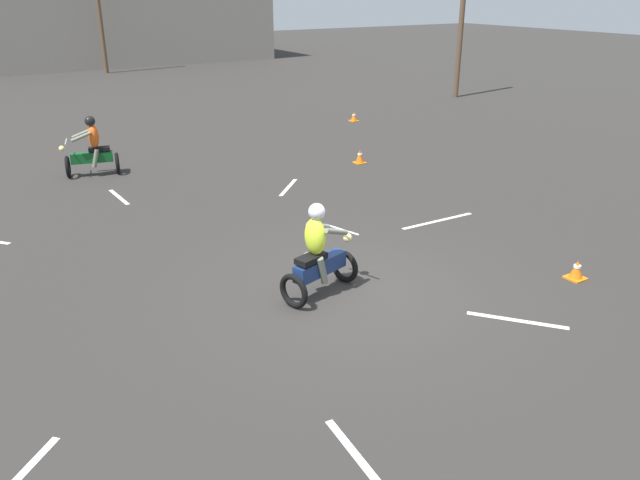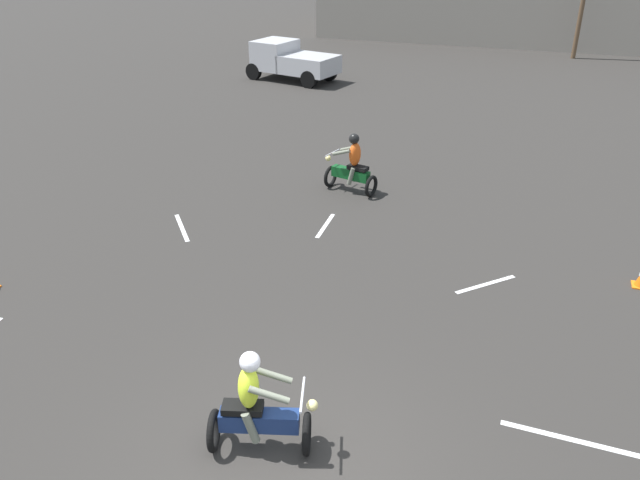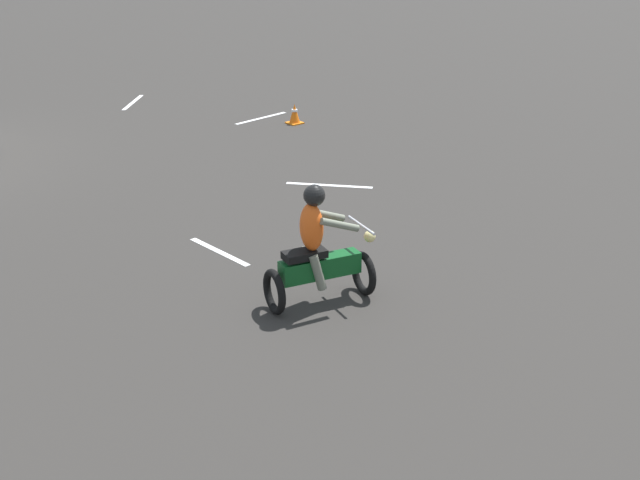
% 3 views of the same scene
% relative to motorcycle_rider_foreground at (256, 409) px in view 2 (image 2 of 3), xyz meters
% --- Properties ---
extents(ground_plane, '(120.00, 120.00, 0.00)m').
position_rel_motorcycle_rider_foreground_xyz_m(ground_plane, '(0.57, -0.31, -0.73)').
color(ground_plane, '#2D2B28').
extents(motorcycle_rider_foreground, '(1.56, 1.00, 1.66)m').
position_rel_motorcycle_rider_foreground_xyz_m(motorcycle_rider_foreground, '(0.00, 0.00, 0.00)').
color(motorcycle_rider_foreground, black).
rests_on(motorcycle_rider_foreground, ground).
extents(motorcycle_rider_background, '(1.56, 0.95, 1.66)m').
position_rel_motorcycle_rider_foreground_xyz_m(motorcycle_rider_background, '(-1.52, 9.42, 0.00)').
color(motorcycle_rider_background, black).
rests_on(motorcycle_rider_background, ground).
extents(pickup_truck, '(4.45, 2.79, 1.73)m').
position_rel_motorcycle_rider_foreground_xyz_m(pickup_truck, '(-8.18, 21.47, 0.20)').
color(pickup_truck, black).
rests_on(pickup_truck, ground).
extents(lane_stripe_e, '(1.97, 0.13, 0.01)m').
position_rel_motorcycle_rider_foreground_xyz_m(lane_stripe_e, '(4.16, 1.66, -0.72)').
color(lane_stripe_e, silver).
rests_on(lane_stripe_e, ground).
extents(lane_stripe_ne, '(1.11, 1.14, 0.01)m').
position_rel_motorcycle_rider_foreground_xyz_m(lane_stripe_ne, '(2.52, 5.63, -0.72)').
color(lane_stripe_ne, silver).
rests_on(lane_stripe_ne, ground).
extents(lane_stripe_n, '(0.16, 1.39, 0.01)m').
position_rel_motorcycle_rider_foreground_xyz_m(lane_stripe_n, '(-1.49, 7.15, -0.72)').
color(lane_stripe_n, silver).
rests_on(lane_stripe_n, ground).
extents(lane_stripe_nw, '(1.11, 1.27, 0.01)m').
position_rel_motorcycle_rider_foreground_xyz_m(lane_stripe_nw, '(-4.74, 5.87, -0.72)').
color(lane_stripe_nw, silver).
rests_on(lane_stripe_nw, ground).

